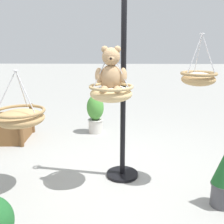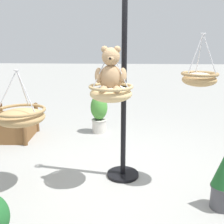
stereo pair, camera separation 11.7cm
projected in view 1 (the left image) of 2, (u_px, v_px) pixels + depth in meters
name	position (u px, v px, depth m)	size (l,w,h in m)	color
ground_plane	(113.00, 181.00, 3.52)	(40.00, 40.00, 0.00)	#9E9E99
display_pole_central	(123.00, 121.00, 3.47)	(0.44, 0.44, 2.55)	black
hanging_basket_with_teddy	(111.00, 92.00, 3.12)	(0.53, 0.53, 0.63)	tan
teddy_bear	(111.00, 73.00, 3.04)	(0.37, 0.33, 0.54)	tan
hanging_basket_left_high	(198.00, 78.00, 3.12)	(0.43, 0.43, 0.61)	tan
hanging_basket_right_low	(20.00, 117.00, 3.10)	(0.60, 0.60, 0.67)	tan
wooden_planter_box	(8.00, 127.00, 5.01)	(0.87, 0.91, 0.62)	brown
potted_plant_conical_shrub	(224.00, 177.00, 2.91)	(0.27, 0.27, 0.71)	#4C4C51
potted_plant_trailing_ivy	(95.00, 113.00, 5.34)	(0.35, 0.35, 0.79)	beige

